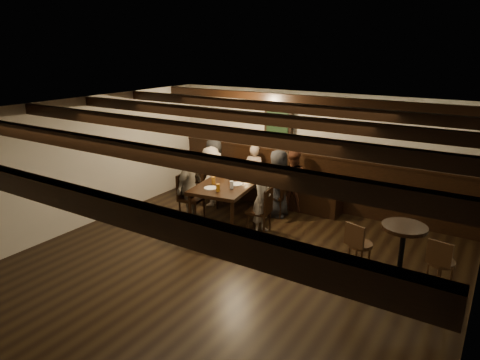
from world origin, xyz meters
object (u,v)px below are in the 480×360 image
Objects in this scene: bar_stool_left at (358,266)px; person_bench_left at (214,169)px; person_bench_centre at (254,173)px; high_top_table at (402,250)px; chair_right_near at (276,203)px; person_bench_right at (292,180)px; person_right_near at (278,183)px; person_left_near at (211,176)px; person_right_far at (262,198)px; chair_left_near at (212,193)px; dining_table at (234,182)px; person_left_far at (189,186)px; chair_left_far at (191,206)px; chair_right_far at (260,219)px; bar_stool_right at (437,286)px.

person_bench_left is at bearing 168.01° from bar_stool_left.
person_bench_centre is 1.22× the size of high_top_table.
person_bench_right is at bearing -22.03° from chair_right_near.
high_top_table is at bearing -130.55° from person_right_near.
bar_stool_left is at bearing 56.99° from person_left_near.
person_right_far is 2.34m from bar_stool_left.
person_right_far is (1.59, -0.67, 0.39)m from chair_left_near.
bar_stool_left is at bearing -33.57° from dining_table.
person_left_far reaches higher than person_bench_right.
person_right_near is at bearing 121.48° from chair_left_far.
chair_right_far is 1.53m from person_left_far.
bar_stool_right is (4.71, -1.64, -0.24)m from person_left_near.
chair_left_near is 0.85× the size of bar_stool_left.
person_right_far reaches higher than high_top_table.
person_left_near is at bearing 38.66° from person_bench_centre.
chair_right_far is 0.63× the size of person_right_near.
chair_right_far is (0.78, -0.34, -0.48)m from dining_table.
person_right_near is at bearing 90.00° from chair_left_near.
chair_right_far is 0.67× the size of person_bench_centre.
chair_left_near is at bearing 111.93° from person_bench_left.
chair_left_far is 0.74× the size of person_bench_centre.
chair_right_near is (0.64, 0.55, -0.48)m from dining_table.
chair_right_far is 0.82× the size of high_top_table.
person_bench_right reaches higher than chair_right_far.
person_left_far is (0.35, -1.31, 0.02)m from person_bench_left.
chair_left_near is 0.70× the size of person_left_near.
chair_right_near is 3.27m from high_top_table.
person_right_far is (1.62, -0.67, 0.03)m from person_left_near.
person_left_near reaches higher than person_bench_centre.
person_left_far reaches higher than person_left_near.
chair_right_far is 1.76m from person_left_near.
chair_right_near is at bearing 90.00° from person_right_near.
person_left_far is (-1.43, -1.58, 0.05)m from person_bench_right.
person_left_near is at bearing 171.82° from bar_stool_left.
person_right_far is at bearing 162.51° from high_top_table.
bar_stool_left is at bearing 56.75° from chair_left_near.
person_right_far is at bearing 90.00° from chair_left_far.
person_right_far is at bearing 116.57° from person_bench_centre.
chair_right_far is 0.62× the size of person_left_far.
chair_left_near is at bearing 57.94° from chair_right_far.
person_right_far is at bearing -180.00° from person_right_near.
person_left_near is (-1.57, -0.69, -0.00)m from person_bench_right.
person_bench_left is 1.28× the size of bar_stool_left.
bar_stool_right is (3.14, -2.33, -0.25)m from person_bench_right.
bar_stool_left is at bearing -139.19° from person_right_near.
high_top_table is at bearing 61.89° from chair_left_near.
dining_table is at bearing 171.26° from bar_stool_left.
person_left_near is at bearing 90.00° from chair_right_near.
bar_stool_left is at bearing 68.88° from person_left_far.
chair_left_near is 0.86× the size of high_top_table.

